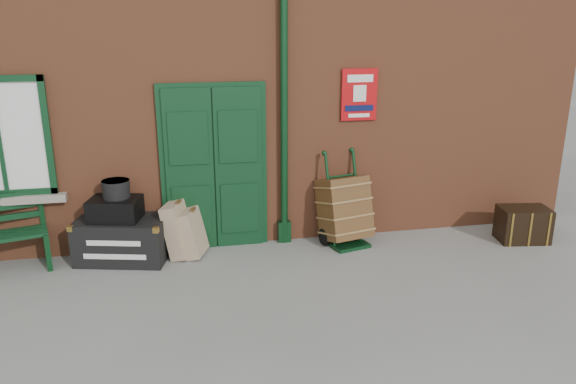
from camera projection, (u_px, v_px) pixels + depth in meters
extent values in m
plane|color=gray|center=(253.00, 291.00, 6.54)|extent=(80.00, 80.00, 0.00)
cube|color=brown|center=(222.00, 84.00, 9.22)|extent=(10.00, 4.00, 4.00)
cube|color=#0D3219|center=(214.00, 170.00, 7.52)|extent=(1.42, 0.12, 2.32)
cylinder|color=#0C3217|center=(284.00, 101.00, 7.39)|extent=(0.10, 0.10, 4.00)
cube|color=red|center=(359.00, 95.00, 7.62)|extent=(0.50, 0.03, 0.70)
cube|color=#0C3217|center=(47.00, 247.00, 7.18)|extent=(0.18, 0.48, 0.48)
cube|color=black|center=(122.00, 240.00, 7.31)|extent=(1.26, 0.88, 0.57)
cube|color=black|center=(115.00, 209.00, 7.17)|extent=(0.72, 0.59, 0.28)
cylinder|color=black|center=(116.00, 189.00, 7.13)|extent=(0.41, 0.41, 0.23)
cube|color=tan|center=(178.00, 229.00, 7.44)|extent=(0.48, 0.60, 0.74)
cube|color=tan|center=(192.00, 232.00, 7.45)|extent=(0.45, 0.54, 0.64)
cube|color=#0C3217|center=(349.00, 245.00, 7.82)|extent=(0.57, 0.47, 0.05)
cylinder|color=#0C3217|center=(330.00, 201.00, 7.70)|extent=(0.13, 0.35, 1.27)
cylinder|color=#0C3217|center=(357.00, 196.00, 7.88)|extent=(0.13, 0.35, 1.27)
cylinder|color=black|center=(324.00, 237.00, 7.84)|extent=(0.11, 0.24, 0.24)
cylinder|color=black|center=(359.00, 230.00, 8.08)|extent=(0.11, 0.24, 0.24)
cube|color=brown|center=(344.00, 208.00, 7.81)|extent=(0.77, 0.80, 0.94)
cube|color=black|center=(523.00, 224.00, 7.96)|extent=(0.74, 0.54, 0.49)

